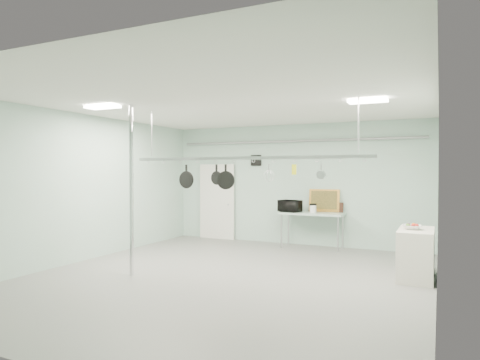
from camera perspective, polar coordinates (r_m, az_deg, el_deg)
The scene contains 25 objects.
floor at distance 8.05m, azimuth -1.76°, elevation -12.86°, with size 8.00×8.00×0.00m, color gray.
ceiling at distance 7.91m, azimuth -1.77°, elevation 10.17°, with size 7.00×8.00×0.02m, color silver.
back_wall at distance 11.52m, azimuth 7.23°, elevation -0.57°, with size 7.00×0.02×3.20m, color #A0C0AF.
right_wall at distance 6.98m, azimuth 24.75°, elevation -1.85°, with size 0.02×8.00×3.20m, color #A0C0AF.
door at distance 12.40m, azimuth -3.03°, elevation -2.98°, with size 1.10×0.10×2.20m, color silver.
wall_vent at distance 11.88m, azimuth 2.15°, elevation 2.62°, with size 0.30×0.04×0.30m, color black.
conduit_pipe at distance 11.45m, azimuth 7.11°, elevation 5.17°, with size 0.07×0.07×6.60m, color gray.
chrome_pole at distance 8.25m, azimuth -14.29°, elevation -1.32°, with size 0.08×0.08×3.20m, color silver.
prep_table at distance 11.02m, azimuth 9.58°, elevation -4.66°, with size 1.60×0.70×0.91m.
side_cabinet at distance 8.51m, azimuth 22.42°, elevation -9.09°, with size 0.60×1.20×0.90m, color silver.
pot_rack at distance 8.00m, azimuth 0.48°, elevation 3.16°, with size 4.80×0.06×1.00m.
light_panel_left at distance 8.50m, azimuth -17.85°, elevation 9.28°, with size 0.65×0.30×0.05m, color white.
light_panel_right at distance 7.75m, azimuth 16.67°, elevation 10.08°, with size 0.65×0.30×0.05m, color white.
microwave at distance 11.08m, azimuth 6.70°, elevation -3.47°, with size 0.54×0.37×0.30m, color black.
coffee_canister at distance 10.92m, azimuth 9.71°, elevation -3.83°, with size 0.16×0.16×0.19m, color white.
painting_large at distance 11.22m, azimuth 11.16°, elevation -2.71°, with size 0.78×0.05×0.58m, color #BC8032.
painting_small at distance 11.16m, azimuth 12.85°, elevation -3.59°, with size 0.30×0.04×0.25m, color black.
fruit_bowl at distance 8.38m, azimuth 21.94°, elevation -5.85°, with size 0.34×0.34×0.08m, color silver.
skillet_left at distance 8.60m, azimuth -7.17°, elevation 0.51°, with size 0.34×0.06×0.46m, color black, non-canonical shape.
skillet_mid at distance 8.25m, azimuth -3.15°, elevation 0.81°, with size 0.26×0.06×0.37m, color black, non-canonical shape.
skillet_right at distance 8.16m, azimuth -1.92°, elevation 0.45°, with size 0.35×0.06×0.47m, color black, non-canonical shape.
whisk at distance 7.80m, azimuth 3.89°, elevation 0.83°, with size 0.20×0.20×0.36m, color #A3A2A7, non-canonical shape.
grater at distance 7.64m, azimuth 7.22°, elevation 1.39°, with size 0.08×0.02×0.20m, color gold, non-canonical shape.
saucepan at distance 7.50m, azimuth 10.77°, elevation 1.14°, with size 0.15×0.09×0.27m, color silver, non-canonical shape.
fruit_cluster at distance 8.37m, azimuth 21.94°, elevation -5.57°, with size 0.24×0.24×0.09m, color #AE1710, non-canonical shape.
Camera 1 is at (3.53, -6.97, 1.96)m, focal length 32.00 mm.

